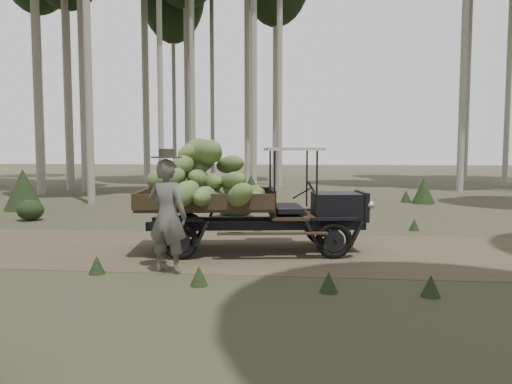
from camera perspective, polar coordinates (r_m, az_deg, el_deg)
ground at (r=9.91m, az=5.43°, el=-6.80°), size 120.00×120.00×0.00m
dirt_track at (r=9.91m, az=5.43°, el=-6.78°), size 70.00×4.00×0.01m
banana_truck at (r=9.59m, az=-3.26°, el=0.57°), size 4.61×2.48×2.30m
farmer at (r=8.20m, az=-10.11°, el=-2.54°), size 0.76×0.59×2.01m
undergrowth at (r=9.32m, az=4.16°, el=-4.17°), size 22.60×22.07×1.38m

